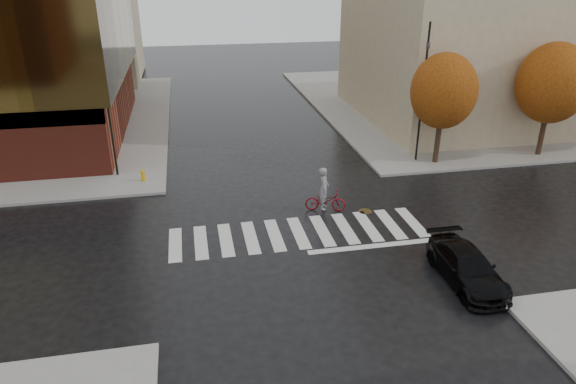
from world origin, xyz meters
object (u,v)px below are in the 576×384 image
(cyclist, at_px, (325,196))
(traffic_light_ne, at_px, (424,83))
(fire_hydrant, at_px, (143,175))
(traffic_light_nw, at_px, (106,93))
(sedan, at_px, (467,267))

(cyclist, relative_size, traffic_light_ne, 0.28)
(traffic_light_ne, relative_size, fire_hydrant, 12.11)
(traffic_light_nw, bearing_deg, sedan, 60.80)
(cyclist, height_order, traffic_light_ne, traffic_light_ne)
(traffic_light_ne, bearing_deg, cyclist, 15.08)
(sedan, bearing_deg, cyclist, 118.62)
(traffic_light_nw, height_order, traffic_light_ne, traffic_light_ne)
(traffic_light_nw, relative_size, traffic_light_ne, 1.00)
(fire_hydrant, bearing_deg, sedan, -44.08)
(cyclist, distance_m, traffic_light_ne, 9.98)
(sedan, distance_m, traffic_light_nw, 20.03)
(cyclist, bearing_deg, sedan, -135.42)
(sedan, height_order, traffic_light_nw, traffic_light_nw)
(sedan, relative_size, cyclist, 1.93)
(sedan, xyz_separation_m, fire_hydrant, (-12.67, 12.27, -0.12))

